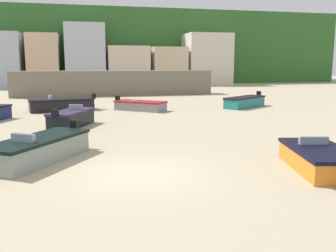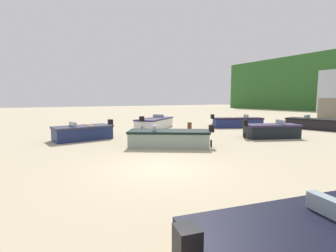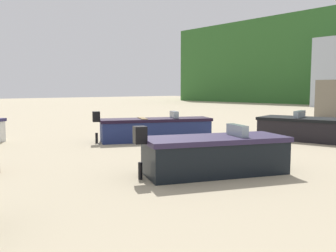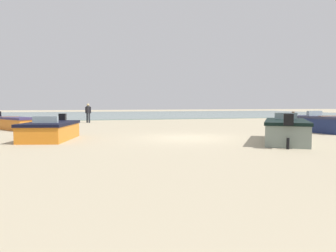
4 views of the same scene
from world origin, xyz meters
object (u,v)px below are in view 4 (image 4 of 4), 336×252
at_px(boat_grey_3, 286,131).
at_px(boat_navy_5, 323,124).
at_px(boat_orange_0, 14,123).
at_px(boat_orange_1, 50,131).
at_px(mooring_post_near_water, 293,118).
at_px(beach_walker_foreground, 88,111).

bearing_deg(boat_grey_3, boat_navy_5, 69.72).
relative_size(boat_orange_0, boat_navy_5, 1.09).
xyz_separation_m(boat_orange_0, boat_orange_1, (-2.69, 6.81, 0.01)).
xyz_separation_m(mooring_post_near_water, beach_walker_foreground, (15.25, -6.52, 0.46)).
bearing_deg(beach_walker_foreground, boat_orange_0, -97.91).
bearing_deg(boat_orange_0, beach_walker_foreground, -161.42).
height_order(boat_grey_3, beach_walker_foreground, beach_walker_foreground).
relative_size(boat_navy_5, mooring_post_near_water, 3.95).
bearing_deg(boat_grey_3, boat_orange_1, -165.92).
bearing_deg(boat_grey_3, beach_walker_foreground, 148.52).
height_order(boat_orange_0, boat_navy_5, boat_navy_5).
xyz_separation_m(boat_grey_3, beach_walker_foreground, (7.44, -16.46, 0.49)).
xyz_separation_m(boat_orange_0, boat_grey_3, (-12.10, 10.26, 0.07)).
height_order(boat_orange_1, boat_navy_5, boat_navy_5).
bearing_deg(boat_orange_0, boat_grey_3, 105.26).
relative_size(boat_navy_5, beach_walker_foreground, 2.42).
height_order(mooring_post_near_water, beach_walker_foreground, beach_walker_foreground).
xyz_separation_m(boat_navy_5, beach_walker_foreground, (12.35, -12.95, 0.49)).
relative_size(boat_orange_0, boat_grey_3, 0.94).
xyz_separation_m(boat_navy_5, mooring_post_near_water, (-2.89, -6.43, 0.03)).
distance_m(boat_orange_0, boat_orange_1, 7.32).
bearing_deg(boat_navy_5, mooring_post_near_water, 60.38).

